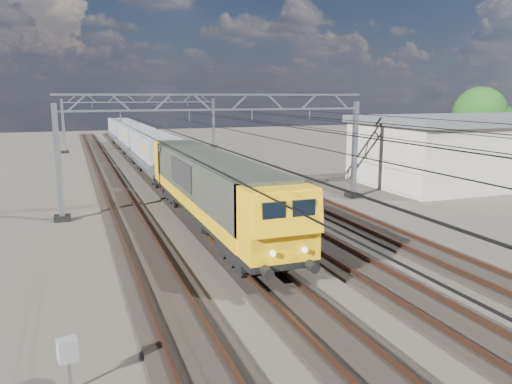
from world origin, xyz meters
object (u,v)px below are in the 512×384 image
object	(u,v)px
locomotive	(210,186)
trackside_cabinet	(68,351)
hopper_wagon_lead	(156,152)
industrial_shed	(475,149)
catenary_gantry_mid	(222,146)
tree_far	(484,115)
hopper_wagon_mid	(135,139)
hopper_wagon_third	(122,130)
catenary_gantry_far	(142,120)

from	to	relation	value
locomotive	trackside_cabinet	bearing A→B (deg)	-118.21
hopper_wagon_lead	industrial_shed	xyz separation A→B (m)	(24.00, -11.18, 0.49)
catenary_gantry_mid	trackside_cabinet	bearing A→B (deg)	-117.15
tree_far	locomotive	bearing A→B (deg)	-156.12
hopper_wagon_mid	hopper_wagon_third	bearing A→B (deg)	90.00
tree_far	industrial_shed	bearing A→B (deg)	-136.88
industrial_shed	tree_far	world-z (taller)	tree_far
catenary_gantry_far	hopper_wagon_mid	xyz separation A→B (m)	(-2.00, -8.62, -1.67)
industrial_shed	hopper_wagon_lead	bearing A→B (deg)	155.02
hopper_wagon_mid	trackside_cabinet	size ratio (longest dim) A/B	9.65
catenary_gantry_far	tree_far	xyz separation A→B (m)	(30.32, -26.21, 1.11)
catenary_gantry_far	catenary_gantry_mid	bearing A→B (deg)	-90.00
hopper_wagon_mid	catenary_gantry_far	bearing A→B (deg)	76.94
catenary_gantry_far	hopper_wagon_third	distance (m)	6.16
catenary_gantry_far	trackside_cabinet	distance (m)	54.71
hopper_wagon_lead	tree_far	size ratio (longest dim) A/B	1.65
locomotive	hopper_wagon_mid	xyz separation A→B (m)	(-0.00, 31.90, -0.09)
hopper_wagon_lead	hopper_wagon_mid	bearing A→B (deg)	90.00
hopper_wagon_mid	industrial_shed	size ratio (longest dim) A/B	0.70
catenary_gantry_mid	tree_far	distance (m)	31.88
industrial_shed	tree_far	distance (m)	11.62
tree_far	trackside_cabinet	bearing A→B (deg)	-144.99
hopper_wagon_mid	trackside_cabinet	xyz separation A→B (m)	(-7.16, -45.24, -1.20)
hopper_wagon_third	hopper_wagon_lead	bearing A→B (deg)	-90.00
catenary_gantry_mid	hopper_wagon_mid	bearing A→B (deg)	94.18
hopper_wagon_third	tree_far	distance (m)	45.42
hopper_wagon_third	industrial_shed	bearing A→B (deg)	-58.77
catenary_gantry_far	hopper_wagon_lead	xyz separation A→B (m)	(-2.00, -22.82, -1.67)
hopper_wagon_third	tree_far	xyz separation A→B (m)	(32.32, -31.79, 2.78)
hopper_wagon_mid	industrial_shed	world-z (taller)	industrial_shed
catenary_gantry_mid	hopper_wagon_third	size ratio (longest dim) A/B	1.53
catenary_gantry_mid	hopper_wagon_mid	xyz separation A→B (m)	(-2.00, 27.38, -1.67)
hopper_wagon_third	trackside_cabinet	size ratio (longest dim) A/B	9.65
hopper_wagon_mid	hopper_wagon_third	world-z (taller)	same
trackside_cabinet	locomotive	bearing A→B (deg)	49.30
hopper_wagon_mid	locomotive	bearing A→B (deg)	-90.00
hopper_wagon_lead	hopper_wagon_third	bearing A→B (deg)	90.00
catenary_gantry_mid	catenary_gantry_far	distance (m)	36.00
hopper_wagon_third	tree_far	world-z (taller)	tree_far
locomotive	trackside_cabinet	xyz separation A→B (m)	(-7.16, -13.35, -1.30)
catenary_gantry_far	trackside_cabinet	bearing A→B (deg)	-99.65
catenary_gantry_far	hopper_wagon_lead	bearing A→B (deg)	-95.01
hopper_wagon_lead	trackside_cabinet	xyz separation A→B (m)	(-7.16, -31.04, -1.20)
locomotive	tree_far	world-z (taller)	tree_far
catenary_gantry_far	hopper_wagon_third	xyz separation A→B (m)	(-2.00, 5.58, -1.67)
locomotive	hopper_wagon_mid	world-z (taller)	locomotive
locomotive	trackside_cabinet	size ratio (longest dim) A/B	15.67
hopper_wagon_mid	tree_far	size ratio (longest dim) A/B	1.65
locomotive	hopper_wagon_lead	distance (m)	17.70
catenary_gantry_far	hopper_wagon_third	world-z (taller)	catenary_gantry_far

